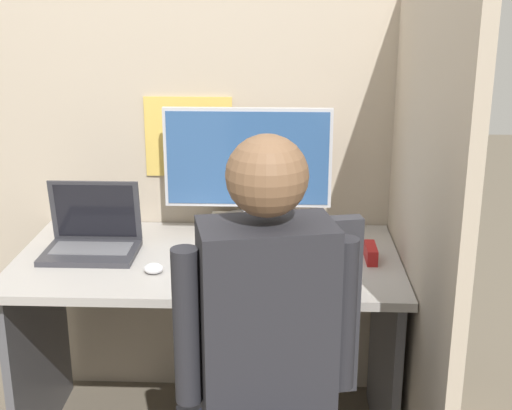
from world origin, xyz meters
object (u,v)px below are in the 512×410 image
(paper_box, at_px, (248,228))
(office_chair, at_px, (275,405))
(laptop, at_px, (92,239))
(stapler, at_px, (371,253))
(carrot_toy, at_px, (239,269))
(person, at_px, (261,355))
(monitor, at_px, (248,163))

(paper_box, xyz_separation_m, office_chair, (0.12, -0.79, -0.25))
(laptop, height_order, stapler, laptop)
(carrot_toy, relative_size, person, 0.09)
(monitor, relative_size, person, 0.47)
(monitor, height_order, stapler, monitor)
(office_chair, xyz_separation_m, person, (-0.03, -0.16, 0.25))
(person, bearing_deg, monitor, 94.88)
(laptop, xyz_separation_m, person, (0.63, -0.75, -0.02))
(paper_box, xyz_separation_m, laptop, (-0.55, -0.19, 0.02))
(laptop, bearing_deg, carrot_toy, -19.19)
(stapler, bearing_deg, monitor, 151.85)
(paper_box, distance_m, laptop, 0.58)
(stapler, distance_m, carrot_toy, 0.47)
(office_chair, bearing_deg, person, -102.20)
(monitor, xyz_separation_m, office_chair, (0.12, -0.80, -0.50))
(monitor, relative_size, office_chair, 0.61)
(laptop, distance_m, person, 0.98)
(paper_box, distance_m, person, 0.95)
(laptop, xyz_separation_m, carrot_toy, (0.54, -0.19, -0.03))
(carrot_toy, bearing_deg, office_chair, -72.95)
(stapler, bearing_deg, person, -116.52)
(monitor, height_order, laptop, monitor)
(stapler, relative_size, person, 0.10)
(paper_box, bearing_deg, monitor, 90.00)
(carrot_toy, xyz_separation_m, office_chair, (0.13, -0.41, -0.24))
(monitor, distance_m, laptop, 0.63)
(monitor, relative_size, carrot_toy, 5.39)
(stapler, bearing_deg, office_chair, -120.04)
(carrot_toy, relative_size, office_chair, 0.11)
(monitor, distance_m, stapler, 0.56)
(monitor, bearing_deg, office_chair, -81.76)
(person, bearing_deg, stapler, 63.48)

